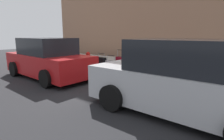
% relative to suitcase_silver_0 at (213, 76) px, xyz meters
% --- Properties ---
extents(ground_plane, '(40.00, 40.00, 0.00)m').
position_rel_suitcase_silver_0_xyz_m(ground_plane, '(2.80, 0.59, -0.52)').
color(ground_plane, black).
extents(sidewalk_curb, '(18.00, 5.00, 0.14)m').
position_rel_suitcase_silver_0_xyz_m(sidewalk_curb, '(2.80, -1.91, -0.45)').
color(sidewalk_curb, '#ADA89E').
rests_on(sidewalk_curb, ground_plane).
extents(suitcase_silver_0, '(0.45, 0.21, 0.82)m').
position_rel_suitcase_silver_0_xyz_m(suitcase_silver_0, '(0.00, 0.00, 0.00)').
color(suitcase_silver_0, '#9EA0A8').
rests_on(suitcase_silver_0, sidewalk_curb).
extents(suitcase_black_1, '(0.50, 0.26, 0.95)m').
position_rel_suitcase_silver_0_xyz_m(suitcase_black_1, '(0.60, 0.12, -0.06)').
color(suitcase_black_1, black).
rests_on(suitcase_black_1, sidewalk_curb).
extents(suitcase_teal_2, '(0.36, 0.28, 1.07)m').
position_rel_suitcase_silver_0_xyz_m(suitcase_teal_2, '(1.15, 0.03, 0.00)').
color(suitcase_teal_2, '#0F606B').
rests_on(suitcase_teal_2, sidewalk_curb).
extents(suitcase_red_3, '(0.43, 0.24, 0.74)m').
position_rel_suitcase_silver_0_xyz_m(suitcase_red_3, '(1.67, 0.04, -0.12)').
color(suitcase_red_3, red).
rests_on(suitcase_red_3, sidewalk_curb).
extents(suitcase_olive_4, '(0.50, 0.27, 0.92)m').
position_rel_suitcase_silver_0_xyz_m(suitcase_olive_4, '(2.25, 0.12, -0.05)').
color(suitcase_olive_4, '#59601E').
rests_on(suitcase_olive_4, sidewalk_curb).
extents(suitcase_navy_5, '(0.47, 0.28, 1.01)m').
position_rel_suitcase_silver_0_xyz_m(suitcase_navy_5, '(2.85, 0.04, 0.01)').
color(suitcase_navy_5, navy).
rests_on(suitcase_navy_5, sidewalk_curb).
extents(suitcase_maroon_6, '(0.50, 0.26, 1.04)m').
position_rel_suitcase_silver_0_xyz_m(suitcase_maroon_6, '(3.45, 0.10, -0.01)').
color(suitcase_maroon_6, maroon).
rests_on(suitcase_maroon_6, sidewalk_curb).
extents(suitcase_silver_7, '(0.48, 0.23, 0.76)m').
position_rel_suitcase_silver_0_xyz_m(suitcase_silver_7, '(4.06, 0.07, -0.12)').
color(suitcase_silver_7, '#9EA0A8').
rests_on(suitcase_silver_7, sidewalk_curb).
extents(suitcase_black_8, '(0.50, 0.27, 0.81)m').
position_rel_suitcase_silver_0_xyz_m(suitcase_black_8, '(4.67, 0.05, -0.07)').
color(suitcase_black_8, black).
rests_on(suitcase_black_8, sidewalk_curb).
extents(fire_hydrant, '(0.39, 0.21, 0.81)m').
position_rel_suitcase_silver_0_xyz_m(fire_hydrant, '(5.54, 0.07, 0.05)').
color(fire_hydrant, red).
rests_on(fire_hydrant, sidewalk_curb).
extents(bollard_post, '(0.14, 0.14, 0.94)m').
position_rel_suitcase_silver_0_xyz_m(bollard_post, '(6.32, 0.22, 0.09)').
color(bollard_post, brown).
rests_on(bollard_post, sidewalk_curb).
extents(parked_car_silver_0, '(4.25, 2.15, 1.70)m').
position_rel_suitcase_silver_0_xyz_m(parked_car_silver_0, '(0.26, 2.12, 0.27)').
color(parked_car_silver_0, '#B2B5BA').
rests_on(parked_car_silver_0, ground_plane).
extents(parked_car_red_1, '(4.33, 2.07, 1.66)m').
position_rel_suitcase_silver_0_xyz_m(parked_car_red_1, '(5.81, 2.12, 0.26)').
color(parked_car_red_1, '#AD1619').
rests_on(parked_car_red_1, ground_plane).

